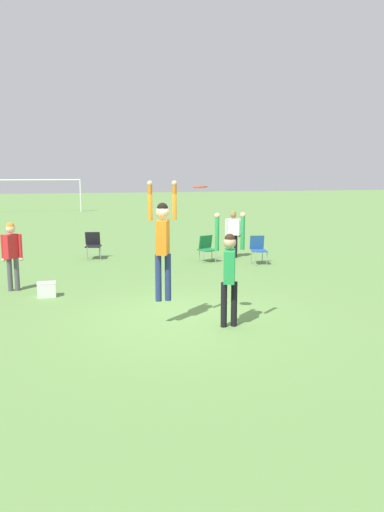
{
  "coord_description": "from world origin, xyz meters",
  "views": [
    {
      "loc": [
        -2.25,
        -9.38,
        2.92
      ],
      "look_at": [
        0.15,
        -0.18,
        1.3
      ],
      "focal_mm": 35.0,
      "sensor_mm": 36.0,
      "label": 1
    }
  ],
  "objects_px": {
    "camping_chair_2": "(93,243)",
    "frisbee": "(200,187)",
    "person_defending": "(229,267)",
    "camping_chair_0": "(207,247)",
    "camping_chair_1": "(258,247)",
    "person_jumping": "(163,237)",
    "person_spectator_far": "(233,230)",
    "cooler_box": "(47,289)",
    "person_spectator_near": "(12,250)"
  },
  "relations": [
    {
      "from": "camping_chair_1",
      "to": "person_spectator_near",
      "type": "height_order",
      "value": "person_spectator_near"
    },
    {
      "from": "person_spectator_far",
      "to": "cooler_box",
      "type": "xyz_separation_m",
      "value": [
        -6.02,
        -3.98,
        -0.79
      ]
    },
    {
      "from": "camping_chair_2",
      "to": "person_spectator_near",
      "type": "bearing_deg",
      "value": 75.06
    },
    {
      "from": "person_jumping",
      "to": "person_spectator_near",
      "type": "bearing_deg",
      "value": 61.1
    },
    {
      "from": "person_spectator_near",
      "to": "person_spectator_far",
      "type": "height_order",
      "value": "person_spectator_near"
    },
    {
      "from": "camping_chair_0",
      "to": "person_jumping",
      "type": "bearing_deg",
      "value": 44.83
    },
    {
      "from": "person_spectator_near",
      "to": "person_spectator_far",
      "type": "xyz_separation_m",
      "value": [
        6.81,
        3.15,
        -0.05
      ]
    },
    {
      "from": "frisbee",
      "to": "cooler_box",
      "type": "xyz_separation_m",
      "value": [
        -2.92,
        2.96,
        -2.46
      ]
    },
    {
      "from": "camping_chair_2",
      "to": "frisbee",
      "type": "bearing_deg",
      "value": 113.64
    },
    {
      "from": "person_jumping",
      "to": "person_spectator_near",
      "type": "height_order",
      "value": "person_jumping"
    },
    {
      "from": "person_spectator_near",
      "to": "person_spectator_far",
      "type": "relative_size",
      "value": 1.05
    },
    {
      "from": "camping_chair_0",
      "to": "cooler_box",
      "type": "bearing_deg",
      "value": 13.63
    },
    {
      "from": "person_defending",
      "to": "camping_chair_1",
      "type": "height_order",
      "value": "person_defending"
    },
    {
      "from": "person_defending",
      "to": "person_spectator_near",
      "type": "relative_size",
      "value": 1.28
    },
    {
      "from": "person_spectator_near",
      "to": "person_spectator_far",
      "type": "distance_m",
      "value": 7.51
    },
    {
      "from": "camping_chair_0",
      "to": "camping_chair_1",
      "type": "relative_size",
      "value": 0.93
    },
    {
      "from": "person_spectator_far",
      "to": "cooler_box",
      "type": "relative_size",
      "value": 3.77
    },
    {
      "from": "camping_chair_1",
      "to": "camping_chair_2",
      "type": "height_order",
      "value": "camping_chair_1"
    },
    {
      "from": "camping_chair_0",
      "to": "person_spectator_far",
      "type": "bearing_deg",
      "value": -179.86
    },
    {
      "from": "camping_chair_0",
      "to": "camping_chair_1",
      "type": "distance_m",
      "value": 1.69
    },
    {
      "from": "person_jumping",
      "to": "camping_chair_0",
      "type": "xyz_separation_m",
      "value": [
        2.72,
        6.34,
        -1.21
      ]
    },
    {
      "from": "camping_chair_1",
      "to": "person_spectator_far",
      "type": "bearing_deg",
      "value": -63.0
    },
    {
      "from": "person_jumping",
      "to": "frisbee",
      "type": "relative_size",
      "value": 8.3
    },
    {
      "from": "person_jumping",
      "to": "person_spectator_far",
      "type": "relative_size",
      "value": 1.42
    },
    {
      "from": "person_jumping",
      "to": "person_spectator_far",
      "type": "xyz_separation_m",
      "value": [
        3.78,
        6.77,
        -0.73
      ]
    },
    {
      "from": "person_jumping",
      "to": "person_spectator_far",
      "type": "bearing_deg",
      "value": -8.02
    },
    {
      "from": "person_defending",
      "to": "cooler_box",
      "type": "height_order",
      "value": "person_defending"
    },
    {
      "from": "person_jumping",
      "to": "camping_chair_2",
      "type": "distance_m",
      "value": 7.93
    },
    {
      "from": "person_defending",
      "to": "person_spectator_far",
      "type": "height_order",
      "value": "person_defending"
    },
    {
      "from": "person_jumping",
      "to": "person_defending",
      "type": "relative_size",
      "value": 1.05
    },
    {
      "from": "person_defending",
      "to": "camping_chair_0",
      "type": "xyz_separation_m",
      "value": [
        1.55,
        6.8,
        -0.67
      ]
    },
    {
      "from": "person_defending",
      "to": "camping_chair_2",
      "type": "distance_m",
      "value": 8.52
    },
    {
      "from": "person_defending",
      "to": "camping_chair_2",
      "type": "xyz_separation_m",
      "value": [
        -2.02,
        8.25,
        -0.63
      ]
    },
    {
      "from": "person_spectator_near",
      "to": "cooler_box",
      "type": "xyz_separation_m",
      "value": [
        0.8,
        -0.83,
        -0.84
      ]
    },
    {
      "from": "person_defending",
      "to": "camping_chair_2",
      "type": "bearing_deg",
      "value": -145.14
    },
    {
      "from": "camping_chair_0",
      "to": "camping_chair_2",
      "type": "distance_m",
      "value": 3.85
    },
    {
      "from": "person_spectator_near",
      "to": "camping_chair_1",
      "type": "bearing_deg",
      "value": -28.96
    },
    {
      "from": "person_spectator_far",
      "to": "cooler_box",
      "type": "bearing_deg",
      "value": -122.03
    },
    {
      "from": "camping_chair_0",
      "to": "camping_chair_1",
      "type": "height_order",
      "value": "camping_chair_1"
    },
    {
      "from": "person_defending",
      "to": "person_spectator_near",
      "type": "distance_m",
      "value": 5.86
    },
    {
      "from": "person_spectator_near",
      "to": "camping_chair_0",
      "type": "bearing_deg",
      "value": -18.0
    },
    {
      "from": "camping_chair_2",
      "to": "person_jumping",
      "type": "bearing_deg",
      "value": 108.98
    },
    {
      "from": "person_defending",
      "to": "camping_chair_1",
      "type": "relative_size",
      "value": 2.4
    },
    {
      "from": "frisbee",
      "to": "camping_chair_1",
      "type": "height_order",
      "value": "frisbee"
    },
    {
      "from": "person_defending",
      "to": "cooler_box",
      "type": "relative_size",
      "value": 5.07
    },
    {
      "from": "person_jumping",
      "to": "camping_chair_1",
      "type": "bearing_deg",
      "value": -16.2
    },
    {
      "from": "frisbee",
      "to": "person_jumping",
      "type": "bearing_deg",
      "value": 166.31
    },
    {
      "from": "frisbee",
      "to": "camping_chair_0",
      "type": "bearing_deg",
      "value": 72.6
    },
    {
      "from": "person_defending",
      "to": "camping_chair_1",
      "type": "xyz_separation_m",
      "value": [
        2.99,
        5.92,
        -0.62
      ]
    },
    {
      "from": "frisbee",
      "to": "person_spectator_near",
      "type": "height_order",
      "value": "frisbee"
    }
  ]
}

